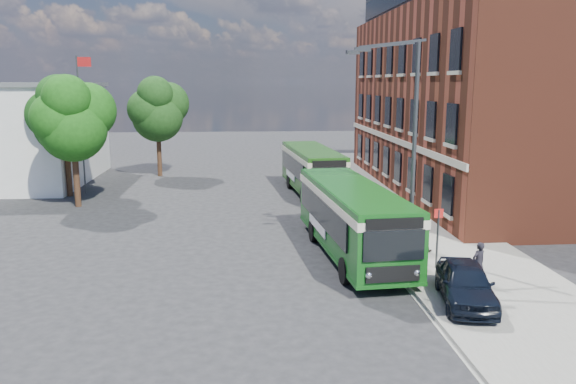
{
  "coord_description": "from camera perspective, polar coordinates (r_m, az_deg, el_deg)",
  "views": [
    {
      "loc": [
        -1.82,
        -24.75,
        7.33
      ],
      "look_at": [
        0.18,
        1.29,
        2.2
      ],
      "focal_mm": 35.0,
      "sensor_mm": 36.0,
      "label": 1
    }
  ],
  "objects": [
    {
      "name": "pedestrian_a",
      "position": [
        21.5,
        18.77,
        -6.84
      ],
      "size": [
        0.67,
        0.57,
        1.54
      ],
      "primitive_type": "imported",
      "rotation": [
        0.0,
        0.0,
        3.56
      ],
      "color": "black",
      "rests_on": "pavement"
    },
    {
      "name": "bus_front",
      "position": [
        23.98,
        6.51,
        -2.22
      ],
      "size": [
        3.43,
        10.64,
        3.02
      ],
      "color": "#125216",
      "rests_on": "ground"
    },
    {
      "name": "kerb_line",
      "position": [
        34.05,
        5.46,
        -1.36
      ],
      "size": [
        0.12,
        48.0,
        0.01
      ],
      "primitive_type": "cube",
      "color": "beige",
      "rests_on": "ground"
    },
    {
      "name": "ground",
      "position": [
        25.88,
        -0.19,
        -5.34
      ],
      "size": [
        120.0,
        120.0,
        0.0
      ],
      "primitive_type": "plane",
      "color": "#252527",
      "rests_on": "ground"
    },
    {
      "name": "tree_mid",
      "position": [
        38.67,
        -21.72,
        7.32
      ],
      "size": [
        4.63,
        4.4,
        7.81
      ],
      "color": "#372014",
      "rests_on": "ground"
    },
    {
      "name": "street_lamp",
      "position": [
        23.84,
        11.88,
        4.76
      ],
      "size": [
        2.96,
        2.38,
        9.0
      ],
      "color": "#3B3E41",
      "rests_on": "ground"
    },
    {
      "name": "tree_left",
      "position": [
        35.12,
        -21.02,
        7.03
      ],
      "size": [
        4.61,
        4.38,
        7.78
      ],
      "color": "#372014",
      "rests_on": "ground"
    },
    {
      "name": "bus_rear",
      "position": [
        37.24,
        2.46,
        2.61
      ],
      "size": [
        3.39,
        10.03,
        3.02
      ],
      "color": "#1C4D13",
      "rests_on": "ground"
    },
    {
      "name": "tree_right",
      "position": [
        45.09,
        -13.08,
        8.23
      ],
      "size": [
        4.62,
        4.39,
        7.79
      ],
      "color": "#372014",
      "rests_on": "ground"
    },
    {
      "name": "white_building",
      "position": [
        45.86,
        -25.17,
        5.48
      ],
      "size": [
        9.4,
        13.4,
        7.3
      ],
      "color": "silver",
      "rests_on": "ground"
    },
    {
      "name": "parked_car",
      "position": [
        19.56,
        17.6,
        -8.83
      ],
      "size": [
        2.37,
        4.26,
        1.37
      ],
      "primitive_type": "imported",
      "rotation": [
        0.0,
        0.0,
        -0.19
      ],
      "color": "black",
      "rests_on": "pavement"
    },
    {
      "name": "pavement",
      "position": [
        34.69,
        10.43,
        -1.15
      ],
      "size": [
        6.0,
        48.0,
        0.15
      ],
      "primitive_type": "cube",
      "color": "gray",
      "rests_on": "ground"
    },
    {
      "name": "brick_office",
      "position": [
        40.01,
        19.18,
        9.99
      ],
      "size": [
        12.1,
        26.0,
        14.2
      ],
      "color": "maroon",
      "rests_on": "ground"
    },
    {
      "name": "flagpole",
      "position": [
        39.29,
        -20.25,
        6.95
      ],
      "size": [
        0.95,
        0.1,
        9.0
      ],
      "color": "#3B3E41",
      "rests_on": "ground"
    },
    {
      "name": "bus_stop_sign",
      "position": [
        22.62,
        14.96,
        -4.19
      ],
      "size": [
        0.35,
        0.08,
        2.52
      ],
      "color": "#3B3E41",
      "rests_on": "ground"
    },
    {
      "name": "pedestrian_b",
      "position": [
        24.87,
        13.54,
        -3.93
      ],
      "size": [
        1.02,
        0.93,
        1.72
      ],
      "primitive_type": "imported",
      "rotation": [
        0.0,
        0.0,
        2.74
      ],
      "color": "black",
      "rests_on": "pavement"
    }
  ]
}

